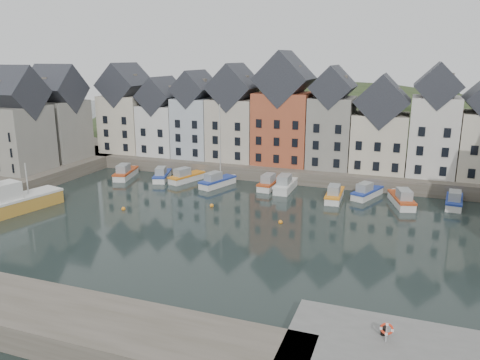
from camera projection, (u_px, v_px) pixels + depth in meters
The scene contains 19 objects.
ground at pixel (216, 232), 51.80m from camera, with size 260.00×260.00×0.00m, color black.
far_quay at pixel (285, 166), 78.80m from camera, with size 90.00×16.00×2.00m, color #544D40.
hillside at pixel (312, 222), 107.25m from camera, with size 153.60×70.40×64.00m.
far_terrace at pixel (303, 121), 73.91m from camera, with size 72.37×8.16×17.78m.
left_terrace at pixel (38, 122), 73.73m from camera, with size 7.65×17.00×15.69m.
mooring_buoys at pixel (203, 212), 57.94m from camera, with size 20.50×5.50×0.50m.
boat_a at pixel (125, 173), 74.75m from camera, with size 3.61×7.00×2.57m.
boat_b at pixel (162, 175), 73.50m from camera, with size 3.74×6.48×2.38m.
boat_c at pixel (186, 177), 72.51m from camera, with size 3.94×6.67×2.45m.
boat_d at pixel (217, 181), 69.76m from camera, with size 4.00×6.78×12.38m.
boat_e at pixel (270, 183), 68.86m from camera, with size 2.45×6.60×2.49m.
boat_f at pixel (286, 185), 67.67m from camera, with size 2.18×7.00×2.69m.
boat_g at pixel (334, 195), 63.10m from camera, with size 2.21×6.46×2.45m.
boat_h at pixel (367, 192), 64.27m from camera, with size 4.05×6.52×2.40m.
boat_i at pixel (402, 200), 60.84m from camera, with size 3.88×7.02×2.58m.
boat_j at pixel (454, 201), 60.39m from camera, with size 2.54×6.51×2.44m.
large_vessel at pixel (10, 202), 57.48m from camera, with size 5.76×12.35×6.21m.
mooring_bollard at pixel (384, 330), 29.04m from camera, with size 0.48×0.48×0.56m.
life_ring_post at pixel (387, 329), 28.16m from camera, with size 0.80×0.17×1.30m.
Camera 1 is at (19.15, -44.77, 18.76)m, focal length 35.00 mm.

